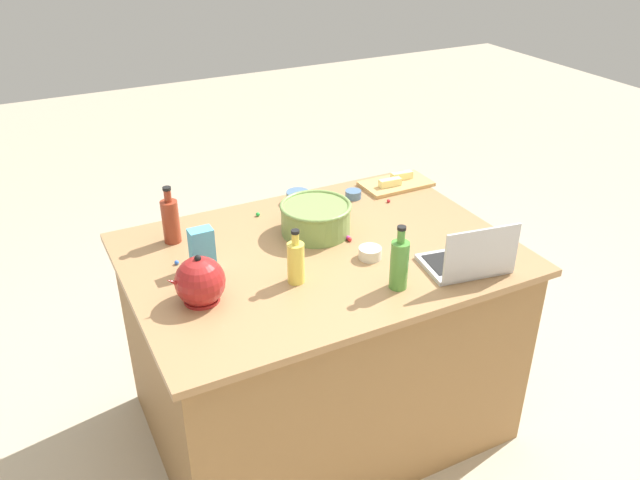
# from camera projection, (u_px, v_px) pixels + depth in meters

# --- Properties ---
(ground_plane) EXTENTS (12.00, 12.00, 0.00)m
(ground_plane) POSITION_uv_depth(u_px,v_px,m) (320.00, 416.00, 3.06)
(ground_plane) COLOR #B7A88E
(island_counter) EXTENTS (1.53, 1.11, 0.90)m
(island_counter) POSITION_uv_depth(u_px,v_px,m) (320.00, 340.00, 2.84)
(island_counter) COLOR olive
(island_counter) RESTS_ON ground
(laptop) EXTENTS (0.34, 0.27, 0.22)m
(laptop) POSITION_uv_depth(u_px,v_px,m) (469.00, 260.00, 2.47)
(laptop) COLOR #B7B7BC
(laptop) RESTS_ON island_counter
(mixing_bowl_large) EXTENTS (0.30, 0.30, 0.13)m
(mixing_bowl_large) POSITION_uv_depth(u_px,v_px,m) (316.00, 218.00, 2.73)
(mixing_bowl_large) COLOR #72934C
(mixing_bowl_large) RESTS_ON island_counter
(bottle_olive) EXTENTS (0.07, 0.07, 0.25)m
(bottle_olive) POSITION_uv_depth(u_px,v_px,m) (399.00, 263.00, 2.34)
(bottle_olive) COLOR #4C8C38
(bottle_olive) RESTS_ON island_counter
(bottle_soy) EXTENTS (0.07, 0.07, 0.25)m
(bottle_soy) POSITION_uv_depth(u_px,v_px,m) (171.00, 220.00, 2.64)
(bottle_soy) COLOR maroon
(bottle_soy) RESTS_ON island_counter
(bottle_oil) EXTENTS (0.06, 0.06, 0.22)m
(bottle_oil) POSITION_uv_depth(u_px,v_px,m) (296.00, 261.00, 2.38)
(bottle_oil) COLOR #DBC64C
(bottle_oil) RESTS_ON island_counter
(kettle) EXTENTS (0.21, 0.18, 0.20)m
(kettle) POSITION_uv_depth(u_px,v_px,m) (200.00, 282.00, 2.27)
(kettle) COLOR maroon
(kettle) RESTS_ON island_counter
(cutting_board) EXTENTS (0.34, 0.19, 0.02)m
(cutting_board) POSITION_uv_depth(u_px,v_px,m) (396.00, 184.00, 3.18)
(cutting_board) COLOR tan
(cutting_board) RESTS_ON island_counter
(butter_stick_left) EXTENTS (0.11, 0.05, 0.04)m
(butter_stick_left) POSITION_uv_depth(u_px,v_px,m) (402.00, 176.00, 3.20)
(butter_stick_left) COLOR #F4E58C
(butter_stick_left) RESTS_ON cutting_board
(butter_stick_right) EXTENTS (0.11, 0.04, 0.04)m
(butter_stick_right) POSITION_uv_depth(u_px,v_px,m) (390.00, 182.00, 3.13)
(butter_stick_right) COLOR #F4E58C
(butter_stick_right) RESTS_ON cutting_board
(ramekin_small) EXTENTS (0.09, 0.09, 0.05)m
(ramekin_small) POSITION_uv_depth(u_px,v_px,m) (370.00, 253.00, 2.56)
(ramekin_small) COLOR beige
(ramekin_small) RESTS_ON island_counter
(ramekin_medium) EXTENTS (0.11, 0.11, 0.05)m
(ramekin_medium) POSITION_uv_depth(u_px,v_px,m) (298.00, 197.00, 3.01)
(ramekin_medium) COLOR slate
(ramekin_medium) RESTS_ON island_counter
(ramekin_wide) EXTENTS (0.08, 0.08, 0.04)m
(ramekin_wide) POSITION_uv_depth(u_px,v_px,m) (353.00, 194.00, 3.05)
(ramekin_wide) COLOR slate
(ramekin_wide) RESTS_ON island_counter
(candy_bag) EXTENTS (0.09, 0.06, 0.17)m
(candy_bag) POSITION_uv_depth(u_px,v_px,m) (202.00, 249.00, 2.46)
(candy_bag) COLOR #4CA5CC
(candy_bag) RESTS_ON island_counter
(candy_0) EXTENTS (0.02, 0.02, 0.02)m
(candy_0) POSITION_uv_depth(u_px,v_px,m) (350.00, 239.00, 2.69)
(candy_0) COLOR red
(candy_0) RESTS_ON island_counter
(candy_1) EXTENTS (0.02, 0.02, 0.02)m
(candy_1) POSITION_uv_depth(u_px,v_px,m) (258.00, 214.00, 2.89)
(candy_1) COLOR green
(candy_1) RESTS_ON island_counter
(candy_2) EXTENTS (0.02, 0.02, 0.02)m
(candy_2) POSITION_uv_depth(u_px,v_px,m) (177.00, 262.00, 2.52)
(candy_2) COLOR blue
(candy_2) RESTS_ON island_counter
(candy_3) EXTENTS (0.02, 0.02, 0.02)m
(candy_3) POSITION_uv_depth(u_px,v_px,m) (348.00, 238.00, 2.70)
(candy_3) COLOR #CC3399
(candy_3) RESTS_ON island_counter
(candy_4) EXTENTS (0.02, 0.02, 0.02)m
(candy_4) POSITION_uv_depth(u_px,v_px,m) (389.00, 201.00, 3.01)
(candy_4) COLOR red
(candy_4) RESTS_ON island_counter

